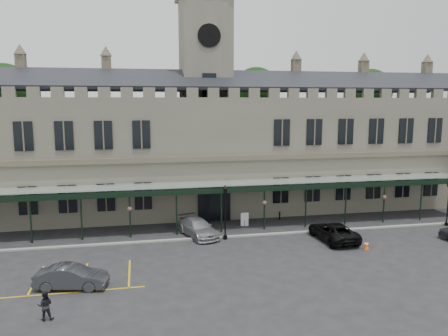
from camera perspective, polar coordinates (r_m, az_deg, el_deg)
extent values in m
plane|color=black|center=(33.04, 2.08, -11.91)|extent=(140.00, 140.00, 0.00)
cube|color=#5C594D|center=(46.97, -2.39, 1.80)|extent=(60.00, 10.00, 12.00)
cube|color=#4F4939|center=(41.88, -1.29, 1.24)|extent=(60.00, 0.35, 0.50)
cube|color=black|center=(44.23, -1.94, 11.50)|extent=(60.00, 4.77, 2.20)
cube|color=black|center=(49.16, -2.91, 11.21)|extent=(60.00, 4.77, 2.20)
cube|color=black|center=(42.72, -1.29, -4.47)|extent=(3.20, 0.18, 3.80)
cube|color=#5C594D|center=(46.64, -2.43, 7.91)|extent=(5.00, 5.00, 22.00)
cylinder|color=silver|center=(44.57, -1.96, 16.91)|extent=(2.20, 0.12, 2.20)
cylinder|color=black|center=(44.50, -1.94, 16.92)|extent=(2.30, 0.04, 2.30)
cube|color=black|center=(44.13, -1.93, 10.47)|extent=(1.40, 0.12, 2.80)
cube|color=#8C9E93|center=(40.44, -0.83, -2.03)|extent=(50.00, 4.00, 0.40)
cube|color=black|center=(38.56, -0.29, -2.94)|extent=(50.00, 0.18, 0.50)
cube|color=gray|center=(38.09, 0.15, -8.98)|extent=(60.00, 0.40, 0.12)
cylinder|color=#332314|center=(57.30, -26.22, 2.16)|extent=(0.70, 0.70, 12.00)
sphere|color=black|center=(57.05, -26.69, 9.15)|extent=(6.00, 6.00, 6.00)
cylinder|color=#332314|center=(57.41, 4.12, 3.04)|extent=(0.70, 0.70, 12.00)
sphere|color=black|center=(57.16, 4.20, 10.04)|extent=(6.00, 6.00, 6.00)
cylinder|color=#332314|center=(63.55, 18.19, 3.17)|extent=(0.70, 0.70, 12.00)
sphere|color=black|center=(63.32, 18.49, 9.48)|extent=(6.00, 6.00, 6.00)
cylinder|color=black|center=(37.66, 0.16, -9.04)|extent=(0.37, 0.37, 0.30)
cylinder|color=black|center=(37.13, 0.16, -6.28)|extent=(0.12, 0.12, 4.06)
cube|color=black|center=(36.63, 0.16, -2.99)|extent=(0.28, 0.28, 0.41)
cone|color=black|center=(36.56, 0.16, -2.44)|extent=(0.45, 0.45, 0.30)
cylinder|color=black|center=(46.64, 27.05, -6.54)|extent=(0.34, 0.34, 0.28)
cylinder|color=black|center=(46.24, 27.20, -4.45)|extent=(0.11, 0.11, 3.76)
cube|color=#EF5407|center=(36.99, 18.07, -10.03)|extent=(0.38, 0.38, 0.04)
cone|color=#EF5407|center=(36.89, 18.09, -9.54)|extent=(0.45, 0.45, 0.71)
cylinder|color=silver|center=(36.86, 18.10, -9.39)|extent=(0.29, 0.29, 0.10)
cylinder|color=black|center=(41.50, 2.71, -7.21)|extent=(0.06, 0.06, 0.53)
cube|color=silver|center=(41.40, 2.71, -6.72)|extent=(0.74, 0.10, 1.26)
cylinder|color=black|center=(41.13, -2.06, -7.11)|extent=(0.15, 0.15, 0.86)
cylinder|color=black|center=(43.83, 7.28, -6.20)|extent=(0.15, 0.15, 0.83)
imported|color=#33353A|center=(29.75, -19.30, -13.28)|extent=(4.65, 2.33, 1.47)
imported|color=#94969B|center=(38.35, -3.43, -7.79)|extent=(3.61, 5.57, 1.50)
imported|color=black|center=(38.29, 14.06, -8.05)|extent=(2.87, 5.65, 1.53)
imported|color=black|center=(26.26, -22.33, -16.27)|extent=(0.82, 0.65, 1.64)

